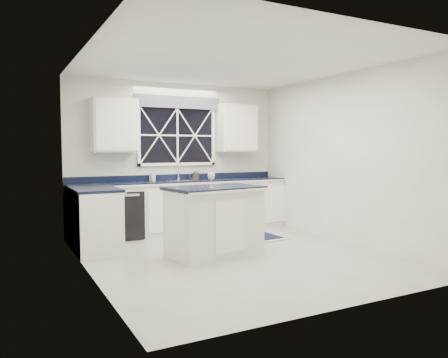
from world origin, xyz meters
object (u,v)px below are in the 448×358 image
soap_bottle (152,176)px  faucet (179,171)px  kettle (196,175)px  island (214,221)px  wine_glass (211,176)px  dishwasher (122,214)px

soap_bottle → faucet: bearing=0.7°
kettle → island: bearing=-101.9°
wine_glass → soap_bottle: (-0.15, 2.10, -0.11)m
dishwasher → faucet: 1.31m
faucet → soap_bottle: faucet is taller
soap_bottle → dishwasher: bearing=-162.4°
wine_glass → faucet: bearing=80.3°
dishwasher → island: island is taller
island → wine_glass: 0.67m
kettle → wine_glass: size_ratio=1.06×
wine_glass → soap_bottle: bearing=94.0°
dishwasher → island: size_ratio=0.58×
kettle → soap_bottle: size_ratio=1.35×
kettle → soap_bottle: (-0.79, 0.10, 0.01)m
faucet → soap_bottle: bearing=-179.3°
dishwasher → wine_glass: 2.18m
faucet → wine_glass: faucet is taller
dishwasher → island: 1.96m
island → soap_bottle: size_ratio=7.80×
faucet → kettle: 0.32m
faucet → soap_bottle: 0.51m
island → wine_glass: (-0.11, -0.15, 0.65)m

